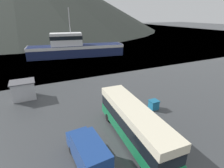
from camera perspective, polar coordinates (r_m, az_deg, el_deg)
The scene contains 6 objects.
water_surface at distance 150.68m, azimuth -23.01°, elevation 16.06°, with size 240.00×240.00×0.00m, color #3D5160.
tour_bus at distance 16.62m, azimuth 7.03°, elevation -12.37°, with size 3.05×11.05×3.44m.
delivery_van at distance 14.55m, azimuth -7.80°, elevation -21.26°, with size 2.23×5.50×2.55m.
fishing_boat at distance 50.80m, azimuth -12.07°, elevation 11.50°, with size 26.49×9.31×12.80m.
storage_bin at distance 22.80m, azimuth 13.46°, elevation -6.55°, with size 1.12×1.08×1.18m.
dock_kiosk at distance 27.54m, azimuth -26.92°, elevation -1.72°, with size 3.23×2.57×2.59m.
Camera 1 is at (-8.17, -4.36, 11.26)m, focal length 28.00 mm.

